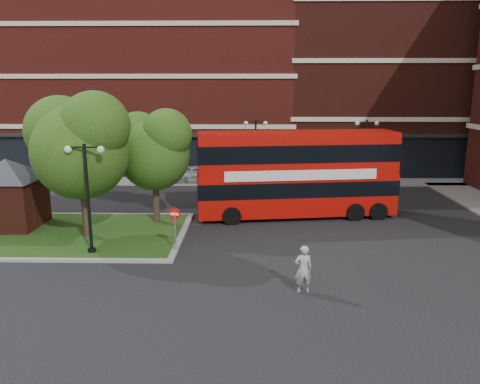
{
  "coord_description": "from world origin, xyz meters",
  "views": [
    {
      "loc": [
        1.53,
        -19.49,
        7.43
      ],
      "look_at": [
        1.07,
        4.23,
        2.0
      ],
      "focal_mm": 35.0,
      "sensor_mm": 36.0,
      "label": 1
    }
  ],
  "objects_px": {
    "car_white": "(314,179)",
    "bus": "(296,168)",
    "woman": "(303,269)",
    "car_silver": "(197,174)"
  },
  "relations": [
    {
      "from": "bus",
      "to": "car_white",
      "type": "bearing_deg",
      "value": 66.86
    },
    {
      "from": "car_silver",
      "to": "bus",
      "type": "bearing_deg",
      "value": -147.05
    },
    {
      "from": "woman",
      "to": "car_white",
      "type": "xyz_separation_m",
      "value": [
        2.83,
        18.0,
        -0.27
      ]
    },
    {
      "from": "woman",
      "to": "bus",
      "type": "bearing_deg",
      "value": -101.69
    },
    {
      "from": "woman",
      "to": "car_white",
      "type": "bearing_deg",
      "value": -106.76
    },
    {
      "from": "bus",
      "to": "woman",
      "type": "distance_m",
      "value": 10.49
    },
    {
      "from": "woman",
      "to": "car_silver",
      "type": "relative_size",
      "value": 0.42
    },
    {
      "from": "woman",
      "to": "car_silver",
      "type": "height_order",
      "value": "woman"
    },
    {
      "from": "car_white",
      "to": "bus",
      "type": "bearing_deg",
      "value": 159.86
    },
    {
      "from": "bus",
      "to": "car_white",
      "type": "xyz_separation_m",
      "value": [
        2.13,
        7.72,
        -2.18
      ]
    }
  ]
}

